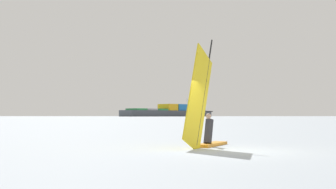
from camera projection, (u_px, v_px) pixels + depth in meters
ground_plane at (230, 151)px, 13.60m from camera, size 4000.00×4000.00×0.00m
windsurfer at (204, 117)px, 15.34m from camera, size 3.06×3.04×4.53m
cargo_ship at (172, 111)px, 634.76m from camera, size 168.88×98.06×36.10m
distant_headland at (105, 110)px, 1329.28m from camera, size 665.67×302.34×37.40m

